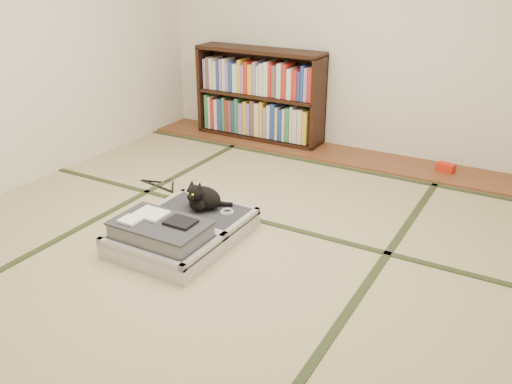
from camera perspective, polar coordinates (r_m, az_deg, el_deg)
The scene contains 10 objects.
floor at distance 3.65m, azimuth -3.42°, elevation -5.36°, with size 4.50×4.50×0.00m, color tan.
wood_strip at distance 5.29m, azimuth 8.44°, elevation 3.99°, with size 4.00×0.50×0.02m, color brown.
red_item at distance 5.05m, azimuth 19.35°, elevation 2.46°, with size 0.15×0.09×0.07m, color red.
room_shell at distance 3.21m, azimuth -4.08°, elevation 18.11°, with size 4.50×4.50×4.50m.
tatami_borders at distance 4.02m, azimuth 0.40°, elevation -2.35°, with size 4.00×4.50×0.01m.
bookcase at distance 5.58m, azimuth 0.37°, elevation 10.04°, with size 1.34×0.31×0.92m.
suitcase at distance 3.62m, azimuth -8.09°, elevation -4.15°, with size 0.68×0.90×0.27m.
cat at distance 3.79m, azimuth -5.71°, elevation -0.60°, with size 0.30×0.30×0.24m.
cable_coil at distance 3.76m, azimuth -3.07°, elevation -2.06°, with size 0.09×0.09×0.02m.
hanger at distance 4.59m, azimuth -10.09°, elevation 0.75°, with size 0.39×0.21×0.01m.
Camera 1 is at (1.77, -2.66, 1.77)m, focal length 38.00 mm.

